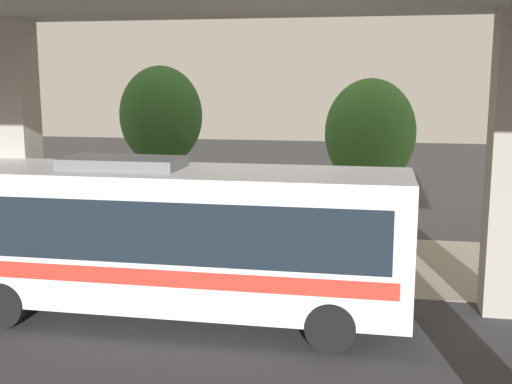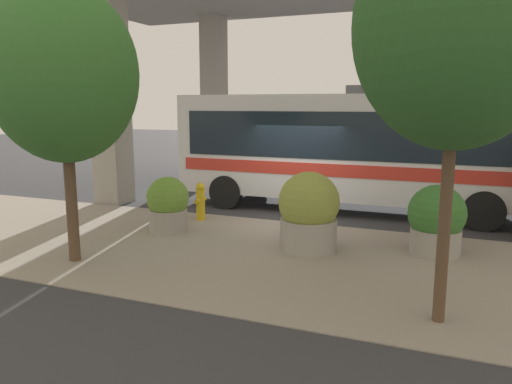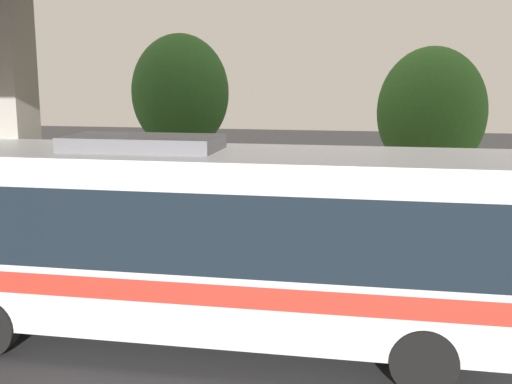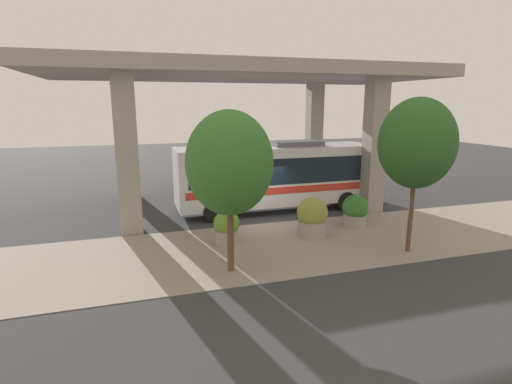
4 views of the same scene
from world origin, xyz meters
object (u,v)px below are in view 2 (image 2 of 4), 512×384
at_px(fire_hydrant, 201,202).
at_px(planter_middle, 436,221).
at_px(street_tree_far, 63,74).
at_px(planter_front, 168,205).
at_px(planter_back, 309,213).
at_px(bus, 358,144).
at_px(street_tree_near, 458,26).

distance_m(fire_hydrant, planter_middle, 6.02).
bearing_deg(street_tree_far, planter_middle, -64.14).
xyz_separation_m(fire_hydrant, planter_front, (-1.36, 0.14, 0.15)).
bearing_deg(planter_back, planter_middle, -73.10).
bearing_deg(planter_middle, bus, 32.44).
xyz_separation_m(planter_middle, street_tree_near, (-3.44, -0.23, 3.36)).
relative_size(planter_front, planter_middle, 0.93).
bearing_deg(street_tree_near, planter_middle, 3.75).
height_order(planter_middle, street_tree_near, street_tree_near).
height_order(bus, street_tree_far, street_tree_far).
height_order(planter_front, planter_back, planter_back).
xyz_separation_m(planter_middle, street_tree_far, (-3.19, 6.59, 2.91)).
height_order(fire_hydrant, street_tree_near, street_tree_near).
distance_m(fire_hydrant, street_tree_far, 5.13).
bearing_deg(fire_hydrant, planter_middle, -98.00).
xyz_separation_m(bus, fire_hydrant, (-2.90, 3.58, -1.42)).
height_order(street_tree_near, street_tree_far, street_tree_near).
bearing_deg(planter_front, planter_middle, -85.10).
height_order(planter_middle, street_tree_far, street_tree_far).
height_order(fire_hydrant, planter_middle, planter_middle).
xyz_separation_m(planter_back, street_tree_near, (-2.68, -2.72, 3.25)).
relative_size(fire_hydrant, street_tree_far, 0.19).
distance_m(bus, planter_back, 4.64).
distance_m(fire_hydrant, street_tree_near, 8.31).
xyz_separation_m(planter_front, planter_back, (-0.24, -3.60, 0.16)).
distance_m(planter_front, planter_back, 3.61).
bearing_deg(planter_middle, street_tree_far, 115.86).
bearing_deg(planter_back, bus, -1.51).
bearing_deg(street_tree_far, street_tree_near, -92.06).
bearing_deg(street_tree_far, fire_hydrant, -8.94).
xyz_separation_m(planter_front, street_tree_near, (-2.92, -6.33, 3.40)).
height_order(planter_front, street_tree_near, street_tree_near).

